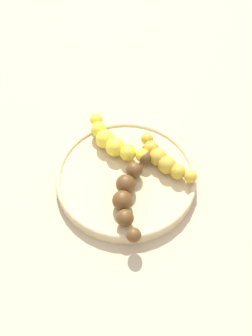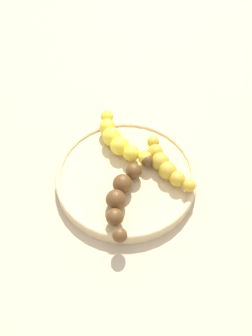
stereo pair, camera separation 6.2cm
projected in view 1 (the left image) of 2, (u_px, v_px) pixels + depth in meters
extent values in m
plane|color=tan|center=(126.00, 181.00, 0.65)|extent=(2.40, 2.40, 0.00)
cylinder|color=#D1B784|center=(126.00, 178.00, 0.64)|extent=(0.24, 0.24, 0.02)
torus|color=#D1B784|center=(126.00, 175.00, 0.64)|extent=(0.24, 0.24, 0.01)
sphere|color=#593819|center=(147.00, 159.00, 0.63)|extent=(0.02, 0.02, 0.02)
sphere|color=#593819|center=(134.00, 170.00, 0.62)|extent=(0.03, 0.03, 0.03)
sphere|color=#593819|center=(126.00, 184.00, 0.60)|extent=(0.03, 0.03, 0.03)
sphere|color=#593819|center=(122.00, 201.00, 0.59)|extent=(0.03, 0.03, 0.03)
sphere|color=#593819|center=(125.00, 218.00, 0.57)|extent=(0.03, 0.03, 0.03)
sphere|color=#593819|center=(134.00, 235.00, 0.55)|extent=(0.02, 0.02, 0.02)
sphere|color=gold|center=(147.00, 139.00, 0.66)|extent=(0.02, 0.02, 0.02)
sphere|color=gold|center=(151.00, 148.00, 0.65)|extent=(0.03, 0.03, 0.03)
sphere|color=gold|center=(158.00, 157.00, 0.64)|extent=(0.03, 0.03, 0.03)
sphere|color=gold|center=(167.00, 165.00, 0.63)|extent=(0.03, 0.03, 0.03)
sphere|color=gold|center=(178.00, 172.00, 0.62)|extent=(0.03, 0.03, 0.03)
sphere|color=gold|center=(190.00, 177.00, 0.61)|extent=(0.02, 0.02, 0.02)
sphere|color=yellow|center=(96.00, 120.00, 0.69)|extent=(0.02, 0.02, 0.02)
sphere|color=yellow|center=(99.00, 130.00, 0.67)|extent=(0.03, 0.03, 0.03)
sphere|color=yellow|center=(105.00, 139.00, 0.66)|extent=(0.03, 0.03, 0.03)
sphere|color=yellow|center=(115.00, 147.00, 0.65)|extent=(0.03, 0.03, 0.03)
sphere|color=yellow|center=(128.00, 153.00, 0.64)|extent=(0.03, 0.03, 0.03)
sphere|color=yellow|center=(142.00, 155.00, 0.64)|extent=(0.02, 0.02, 0.02)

